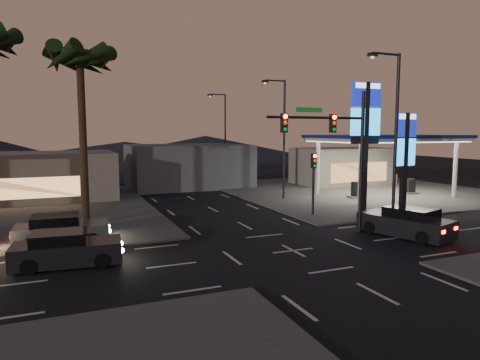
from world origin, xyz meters
name	(u,v)px	position (x,y,z in m)	size (l,w,h in m)	color
ground	(293,251)	(0.00, 0.00, 0.00)	(140.00, 140.00, 0.00)	black
corner_lot_ne	(355,191)	(16.00, 16.00, 0.06)	(24.00, 24.00, 0.12)	#47443F
gas_station	(386,139)	(16.00, 12.00, 5.08)	(12.20, 8.20, 5.47)	silver
convenience_store	(342,166)	(18.00, 21.00, 2.00)	(10.00, 6.00, 4.00)	#726B5B
pylon_sign_tall	(365,122)	(8.50, 5.50, 6.39)	(2.20, 0.35, 9.00)	black
pylon_sign_short	(405,148)	(11.00, 4.50, 4.66)	(1.60, 0.35, 7.00)	black
traffic_signal_mast	(336,141)	(3.76, 1.99, 5.23)	(6.10, 0.39, 8.00)	black
pedestal_signal	(314,174)	(5.50, 6.98, 2.92)	(0.32, 0.39, 4.30)	black
streetlight_near	(393,132)	(6.79, 1.00, 5.72)	(2.14, 0.25, 10.00)	black
streetlight_mid	(282,132)	(6.79, 14.00, 5.72)	(2.14, 0.25, 10.00)	black
streetlight_far	(224,132)	(6.79, 28.00, 5.72)	(2.14, 0.25, 10.00)	black
palm_a	(80,69)	(-9.00, 9.50, 9.43)	(4.41, 4.41, 10.86)	black
building_far_west	(14,177)	(-14.00, 22.00, 2.00)	(16.00, 8.00, 4.00)	#726B5B
building_far_mid	(188,166)	(2.00, 26.00, 2.20)	(12.00, 9.00, 4.40)	#4C4C51
hill_right	(206,149)	(15.00, 60.00, 2.50)	(50.00, 50.00, 5.00)	black
hill_center	(125,153)	(0.00, 60.00, 2.00)	(60.00, 60.00, 4.00)	black
car_lane_a_front	(66,250)	(-10.21, 1.76, 0.69)	(4.70, 2.26, 1.49)	black
car_lane_b_front	(61,231)	(-10.41, 5.67, 0.71)	(4.76, 2.18, 1.52)	#5F5F61
suv_station	(406,223)	(7.18, 0.13, 0.76)	(3.37, 5.29, 1.64)	black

